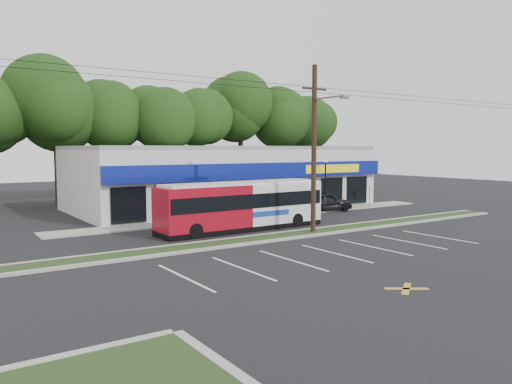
{
  "coord_description": "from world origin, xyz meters",
  "views": [
    {
      "loc": [
        -16.55,
        -21.64,
        5.12
      ],
      "look_at": [
        1.56,
        5.0,
        2.29
      ],
      "focal_mm": 35.0,
      "sensor_mm": 36.0,
      "label": 1
    }
  ],
  "objects_px": {
    "pedestrian_a": "(253,210)",
    "lamp_post": "(325,178)",
    "car_dark": "(325,202)",
    "sign_post": "(370,189)",
    "utility_pole": "(313,143)",
    "pedestrian_b": "(235,208)",
    "metrobus": "(242,205)"
  },
  "relations": [
    {
      "from": "pedestrian_a",
      "to": "lamp_post",
      "type": "bearing_deg",
      "value": 177.97
    },
    {
      "from": "car_dark",
      "to": "sign_post",
      "type": "bearing_deg",
      "value": -81.86
    },
    {
      "from": "utility_pole",
      "to": "car_dark",
      "type": "height_order",
      "value": "utility_pole"
    },
    {
      "from": "sign_post",
      "to": "pedestrian_b",
      "type": "xyz_separation_m",
      "value": [
        -13.91,
        -0.07,
        -0.69
      ]
    },
    {
      "from": "lamp_post",
      "to": "pedestrian_b",
      "type": "distance_m",
      "value": 9.1
    },
    {
      "from": "lamp_post",
      "to": "pedestrian_a",
      "type": "xyz_separation_m",
      "value": [
        -9.0,
        -2.8,
        -1.71
      ]
    },
    {
      "from": "metrobus",
      "to": "pedestrian_a",
      "type": "xyz_separation_m",
      "value": [
        1.81,
        1.5,
        -0.63
      ]
    },
    {
      "from": "lamp_post",
      "to": "pedestrian_a",
      "type": "relative_size",
      "value": 2.2
    },
    {
      "from": "utility_pole",
      "to": "metrobus",
      "type": "bearing_deg",
      "value": 126.47
    },
    {
      "from": "utility_pole",
      "to": "metrobus",
      "type": "relative_size",
      "value": 4.44
    },
    {
      "from": "pedestrian_b",
      "to": "metrobus",
      "type": "bearing_deg",
      "value": 50.73
    },
    {
      "from": "utility_pole",
      "to": "metrobus",
      "type": "height_order",
      "value": "utility_pole"
    },
    {
      "from": "metrobus",
      "to": "car_dark",
      "type": "distance_m",
      "value": 11.26
    },
    {
      "from": "metrobus",
      "to": "pedestrian_b",
      "type": "height_order",
      "value": "metrobus"
    },
    {
      "from": "lamp_post",
      "to": "pedestrian_a",
      "type": "height_order",
      "value": "lamp_post"
    },
    {
      "from": "utility_pole",
      "to": "pedestrian_b",
      "type": "xyz_separation_m",
      "value": [
        -0.75,
        7.57,
        -4.54
      ]
    },
    {
      "from": "lamp_post",
      "to": "car_dark",
      "type": "relative_size",
      "value": 0.91
    },
    {
      "from": "lamp_post",
      "to": "pedestrian_a",
      "type": "distance_m",
      "value": 9.58
    },
    {
      "from": "utility_pole",
      "to": "car_dark",
      "type": "distance_m",
      "value": 11.85
    },
    {
      "from": "car_dark",
      "to": "pedestrian_a",
      "type": "bearing_deg",
      "value": 113.39
    },
    {
      "from": "sign_post",
      "to": "pedestrian_a",
      "type": "height_order",
      "value": "sign_post"
    },
    {
      "from": "lamp_post",
      "to": "pedestrian_b",
      "type": "height_order",
      "value": "lamp_post"
    },
    {
      "from": "car_dark",
      "to": "pedestrian_a",
      "type": "height_order",
      "value": "pedestrian_a"
    },
    {
      "from": "sign_post",
      "to": "pedestrian_a",
      "type": "bearing_deg",
      "value": -169.58
    },
    {
      "from": "utility_pole",
      "to": "lamp_post",
      "type": "relative_size",
      "value": 11.76
    },
    {
      "from": "utility_pole",
      "to": "pedestrian_a",
      "type": "distance_m",
      "value": 6.8
    },
    {
      "from": "car_dark",
      "to": "pedestrian_b",
      "type": "relative_size",
      "value": 2.67
    },
    {
      "from": "utility_pole",
      "to": "pedestrian_a",
      "type": "xyz_separation_m",
      "value": [
        -0.83,
        5.07,
        -4.45
      ]
    },
    {
      "from": "metrobus",
      "to": "pedestrian_b",
      "type": "xyz_separation_m",
      "value": [
        1.9,
        4.0,
        -0.73
      ]
    },
    {
      "from": "pedestrian_b",
      "to": "lamp_post",
      "type": "bearing_deg",
      "value": 168.01
    },
    {
      "from": "lamp_post",
      "to": "metrobus",
      "type": "xyz_separation_m",
      "value": [
        -10.81,
        -4.3,
        -1.07
      ]
    },
    {
      "from": "pedestrian_b",
      "to": "pedestrian_a",
      "type": "bearing_deg",
      "value": 74.13
    }
  ]
}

